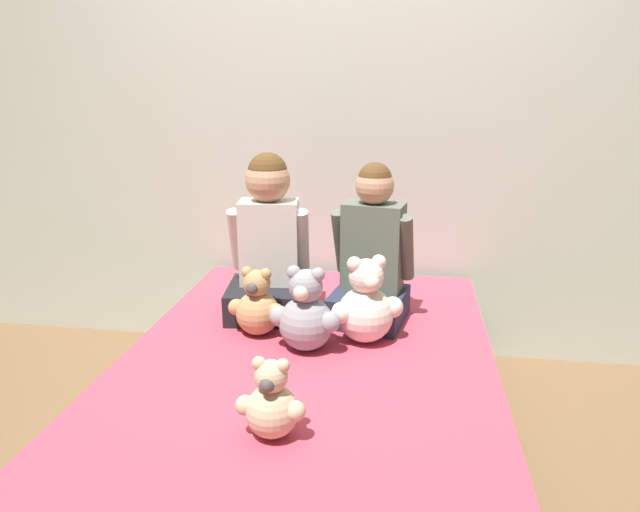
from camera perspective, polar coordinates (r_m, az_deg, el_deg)
The scene contains 9 objects.
ground_plane at distance 2.27m, azimuth -1.33°, elevation -20.18°, with size 14.00×14.00×0.00m, color brown.
wall_behind_bed at distance 2.85m, azimuth 2.26°, elevation 14.60°, with size 8.00×0.06×2.50m.
bed at distance 2.14m, azimuth -1.37°, elevation -15.55°, with size 1.33×1.95×0.44m.
child_on_left at distance 2.34m, azimuth -5.12°, elevation 1.02°, with size 0.37×0.34×0.67m.
child_on_right at distance 2.29m, azimuth 5.20°, elevation 0.00°, with size 0.35×0.35×0.64m.
teddy_bear_held_by_left_child at distance 2.19m, azimuth -6.29°, elevation -5.03°, with size 0.22×0.17×0.27m.
teddy_bear_held_by_right_child at distance 2.12m, azimuth 4.60°, elevation -4.99°, with size 0.26×0.21×0.33m.
teddy_bear_between_children at distance 2.05m, azimuth -1.43°, elevation -5.93°, with size 0.26×0.20×0.31m.
teddy_bear_at_foot_of_bed at distance 1.60m, azimuth -4.86°, elevation -14.49°, with size 0.20×0.15×0.23m.
Camera 1 is at (0.32, -1.78, 1.37)m, focal length 32.00 mm.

